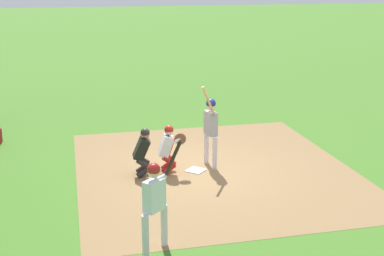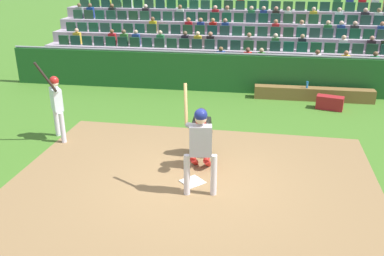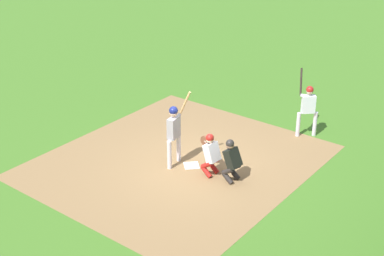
{
  "view_description": "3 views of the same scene",
  "coord_description": "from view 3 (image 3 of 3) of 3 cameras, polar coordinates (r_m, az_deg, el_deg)",
  "views": [
    {
      "loc": [
        12.7,
        -3.36,
        4.98
      ],
      "look_at": [
        0.22,
        -0.16,
        1.26
      ],
      "focal_mm": 49.25,
      "sensor_mm": 36.0,
      "label": 1
    },
    {
      "loc": [
        -1.26,
        8.06,
        4.58
      ],
      "look_at": [
        0.12,
        -0.65,
        1.02
      ],
      "focal_mm": 39.42,
      "sensor_mm": 36.0,
      "label": 2
    },
    {
      "loc": [
        -11.58,
        -8.57,
        8.03
      ],
      "look_at": [
        -0.06,
        -0.06,
        1.29
      ],
      "focal_mm": 51.55,
      "sensor_mm": 36.0,
      "label": 3
    }
  ],
  "objects": [
    {
      "name": "catcher_crouching",
      "position": [
        15.73,
        1.92,
        -2.5
      ],
      "size": [
        0.49,
        0.72,
        1.31
      ],
      "color": "#B01E19",
      "rests_on": "ground_plane"
    },
    {
      "name": "infield_dirt_patch",
      "position": [
        16.76,
        -1.43,
        -3.44
      ],
      "size": [
        8.19,
        7.39,
        0.01
      ],
      "primitive_type": "cube",
      "rotation": [
        0.0,
        0.0,
        -0.02
      ],
      "color": "olive",
      "rests_on": "ground_plane"
    },
    {
      "name": "batter_at_plate",
      "position": [
        16.05,
        -1.86,
        -0.06
      ],
      "size": [
        0.74,
        0.5,
        2.31
      ],
      "color": "silver",
      "rests_on": "ground_plane"
    },
    {
      "name": "ground_plane",
      "position": [
        16.5,
        -0.05,
        -3.95
      ],
      "size": [
        160.0,
        160.0,
        0.0
      ],
      "primitive_type": "plane",
      "color": "#407123"
    },
    {
      "name": "home_plate_umpire",
      "position": [
        15.46,
        4.11,
        -3.19
      ],
      "size": [
        0.49,
        0.49,
        1.29
      ],
      "color": "#2C2725",
      "rests_on": "ground_plane"
    },
    {
      "name": "home_plate_marker",
      "position": [
        16.49,
        -0.05,
        -3.9
      ],
      "size": [
        0.62,
        0.62,
        0.02
      ],
      "primitive_type": "cube",
      "rotation": [
        0.0,
        0.0,
        0.79
      ],
      "color": "white",
      "rests_on": "infield_dirt_patch"
    },
    {
      "name": "on_deck_batter",
      "position": [
        18.28,
        11.9,
        2.33
      ],
      "size": [
        0.55,
        0.8,
        2.23
      ],
      "color": "silver",
      "rests_on": "ground_plane"
    }
  ]
}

